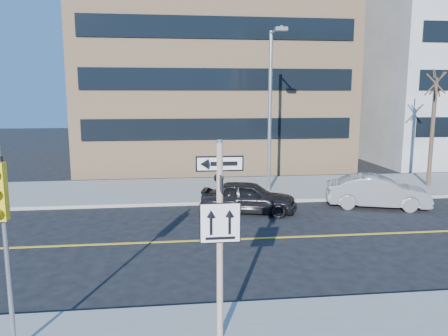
{
  "coord_description": "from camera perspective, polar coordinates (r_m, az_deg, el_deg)",
  "views": [
    {
      "loc": [
        -0.88,
        -10.68,
        5.04
      ],
      "look_at": [
        0.85,
        4.0,
        2.57
      ],
      "focal_mm": 35.0,
      "sensor_mm": 36.0,
      "label": 1
    }
  ],
  "objects": [
    {
      "name": "parked_car_a",
      "position": [
        18.91,
        3.18,
        -3.81
      ],
      "size": [
        2.62,
        4.38,
        1.4
      ],
      "primitive_type": "imported",
      "rotation": [
        0.0,
        0.0,
        1.32
      ],
      "color": "black",
      "rests_on": "ground"
    },
    {
      "name": "ground",
      "position": [
        11.84,
        -1.89,
        -15.72
      ],
      "size": [
        120.0,
        120.0,
        0.0
      ],
      "primitive_type": "plane",
      "color": "black",
      "rests_on": "ground"
    },
    {
      "name": "streetlight_a",
      "position": [
        21.98,
        6.17,
        8.68
      ],
      "size": [
        0.55,
        2.25,
        8.0
      ],
      "color": "gray",
      "rests_on": "far_sidewalk"
    },
    {
      "name": "parked_car_b",
      "position": [
        20.96,
        19.38,
        -2.92
      ],
      "size": [
        2.79,
        4.72,
        1.47
      ],
      "primitive_type": "imported",
      "rotation": [
        0.0,
        0.0,
        1.27
      ],
      "color": "slate",
      "rests_on": "ground"
    },
    {
      "name": "building_brick",
      "position": [
        36.01,
        -2.18,
        15.78
      ],
      "size": [
        18.0,
        18.0,
        18.0
      ],
      "primitive_type": "cube",
      "color": "tan",
      "rests_on": "ground"
    },
    {
      "name": "street_tree_west",
      "position": [
        26.0,
        25.93,
        9.61
      ],
      "size": [
        1.8,
        1.8,
        6.35
      ],
      "color": "#33281E",
      "rests_on": "far_sidewalk"
    },
    {
      "name": "sign_pole",
      "position": [
        8.61,
        -0.54,
        -8.11
      ],
      "size": [
        0.92,
        0.92,
        4.06
      ],
      "color": "silver",
      "rests_on": "near_sidewalk"
    }
  ]
}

